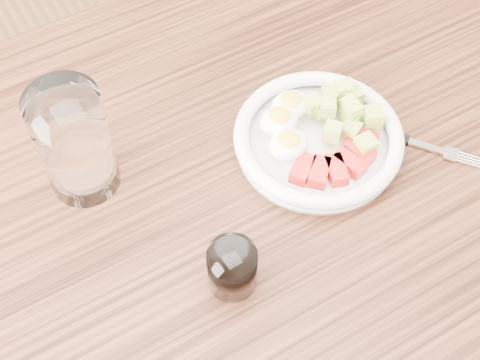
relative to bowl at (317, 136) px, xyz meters
name	(u,v)px	position (x,y,z in m)	size (l,w,h in m)	color
dining_table	(249,232)	(-0.12, -0.02, -0.12)	(1.50, 0.90, 0.77)	brown
bowl	(317,136)	(0.00, 0.00, 0.00)	(0.24, 0.24, 0.06)	white
fork	(394,137)	(0.10, -0.05, -0.02)	(0.13, 0.17, 0.01)	black
water_glass	(74,143)	(-0.30, 0.11, 0.06)	(0.09, 0.09, 0.17)	white
coffee_glass	(232,268)	(-0.21, -0.12, 0.01)	(0.06, 0.06, 0.07)	white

